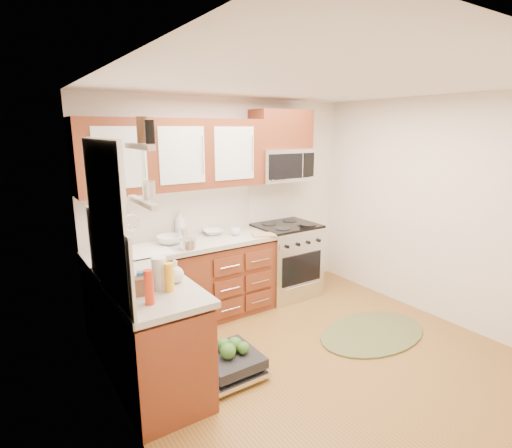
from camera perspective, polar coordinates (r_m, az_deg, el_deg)
floor at (r=4.05m, az=9.26°, el=-18.62°), size 3.50×3.50×0.00m
ceiling at (r=3.46m, az=10.89°, el=19.17°), size 3.50×3.50×0.00m
wall_back at (r=4.94m, az=-4.09°, el=3.01°), size 3.50×0.04×2.50m
wall_left at (r=2.71m, az=-18.14°, el=-6.44°), size 0.04×3.50×2.50m
wall_right at (r=4.91m, az=25.01°, el=1.71°), size 0.04×3.50×2.50m
base_cabinet_back at (r=4.60m, az=-10.00°, el=-8.69°), size 2.05×0.60×0.85m
base_cabinet_left at (r=3.58m, az=-14.77°, el=-15.64°), size 0.60×1.25×0.85m
countertop_back at (r=4.43m, az=-10.19°, el=-3.03°), size 2.07×0.64×0.05m
countertop_left at (r=3.39m, az=-15.09°, el=-8.55°), size 0.64×1.27×0.05m
backsplash_back at (r=4.63m, az=-11.82°, el=1.54°), size 2.05×0.02×0.57m
backsplash_left at (r=3.21m, az=-20.41°, el=-4.28°), size 0.02×1.25×0.57m
upper_cabinets at (r=4.39m, az=-11.44°, el=9.71°), size 2.05×0.35×0.75m
cabinet_over_mw at (r=5.09m, az=3.60°, el=13.34°), size 0.76×0.35×0.47m
range at (r=5.24m, az=4.30°, el=-5.13°), size 0.76×0.64×0.95m
microwave at (r=5.09m, az=3.70°, el=8.43°), size 0.76×0.38×0.40m
sink at (r=4.28m, az=-16.50°, el=-5.41°), size 0.62×0.50×0.26m
dishwasher at (r=3.77m, az=-4.25°, el=-19.36°), size 0.70×0.60×0.20m
window at (r=3.11m, az=-20.81°, el=1.59°), size 0.03×1.05×1.05m
window_blind at (r=3.07m, az=-20.87°, el=7.70°), size 0.02×0.96×0.40m
shelf_upper at (r=2.23m, az=-16.39°, el=10.59°), size 0.04×0.40×0.03m
shelf_lower at (r=2.27m, az=-15.89°, el=3.00°), size 0.04×0.40×0.03m
rug at (r=4.60m, az=16.29°, el=-14.71°), size 1.45×1.12×0.02m
skillet at (r=5.01m, az=7.44°, el=-0.20°), size 0.22×0.22×0.04m
stock_pot at (r=4.20m, az=-9.70°, el=-2.84°), size 0.18×0.18×0.11m
cutting_board at (r=4.66m, az=1.12°, el=-1.56°), size 0.31×0.26×0.02m
canister at (r=4.48m, az=-10.42°, el=-1.54°), size 0.11×0.11×0.15m
paper_towel_roll at (r=3.21m, az=-13.64°, el=-6.79°), size 0.15×0.15×0.25m
mustard_bottle at (r=3.14m, az=-12.30°, el=-7.44°), size 0.08×0.08×0.22m
red_bottle at (r=2.95m, az=-15.03°, el=-8.71°), size 0.07×0.07×0.25m
wooden_box at (r=3.15m, az=-16.50°, el=-8.55°), size 0.15×0.12×0.14m
blue_carton at (r=3.20m, az=-15.69°, el=-7.90°), size 0.11×0.09×0.16m
bowl_a at (r=4.74m, az=-6.14°, el=-1.15°), size 0.29×0.29×0.06m
bowl_b at (r=4.43m, az=-12.24°, el=-2.22°), size 0.36×0.36×0.09m
cup at (r=4.68m, az=-2.98°, el=-1.05°), size 0.15×0.15×0.09m
soap_bottle_a at (r=4.62m, az=-10.80°, el=0.03°), size 0.13×0.13×0.32m
soap_bottle_b at (r=3.78m, az=-20.39°, el=-4.53°), size 0.11×0.11×0.21m
soap_bottle_c at (r=3.31m, az=-11.52°, el=-6.65°), size 0.19×0.19×0.18m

